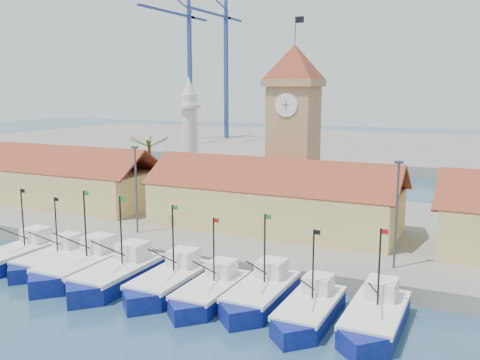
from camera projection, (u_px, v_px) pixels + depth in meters
The scene contains 20 objects.
ground at pixel (175, 308), 40.07m from camera, with size 400.00×400.00×0.00m, color navy.
quay at pixel (286, 226), 61.35m from camera, with size 140.00×32.00×1.50m, color gray.
terminal at pixel (402, 148), 138.01m from camera, with size 240.00×80.00×2.00m, color gray.
boat_0 at pixel (18, 256), 50.05m from camera, with size 3.61×9.88×7.48m.
boat_1 at pixel (51, 261), 48.82m from camera, with size 3.33×9.11×6.90m.
boat_2 at pixel (80, 269), 46.43m from camera, with size 3.87×10.60×8.02m.
boat_3 at pixel (115, 277), 44.43m from camera, with size 3.82×10.45×7.91m.
boat_4 at pixel (168, 284), 43.00m from camera, with size 3.62×9.91×7.50m.
boat_5 at pixel (209, 294), 41.02m from camera, with size 3.33×9.14×6.91m.
boat_6 at pixel (260, 296), 40.51m from camera, with size 3.54×9.71×7.34m.
boat_7 at pixel (308, 312), 37.60m from camera, with size 3.35×9.17×6.94m.
boat_8 at pixel (374, 321), 36.17m from camera, with size 3.57×9.78×7.40m.
hall_left at pixel (49, 183), 70.65m from camera, with size 31.20×10.13×7.61m.
hall_center at pixel (274, 205), 57.23m from camera, with size 27.04×10.13×7.61m.
clock_tower at pixel (294, 127), 61.23m from camera, with size 5.80×5.80×22.70m.
minaret at pixel (190, 139), 69.69m from camera, with size 3.00×3.00×16.30m.
palm_tree at pixel (150, 165), 70.59m from camera, with size 5.60×5.03×8.39m.
lamp_posts at pixel (247, 196), 49.47m from camera, with size 80.70×0.25×9.03m.
crane_blue_far at pixel (187, 55), 149.77m from camera, with size 1.00×34.03×42.16m.
crane_blue_near at pixel (224, 56), 151.83m from camera, with size 1.00×31.87×42.24m.
Camera 1 is at (20.55, -32.17, 16.28)m, focal length 40.00 mm.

